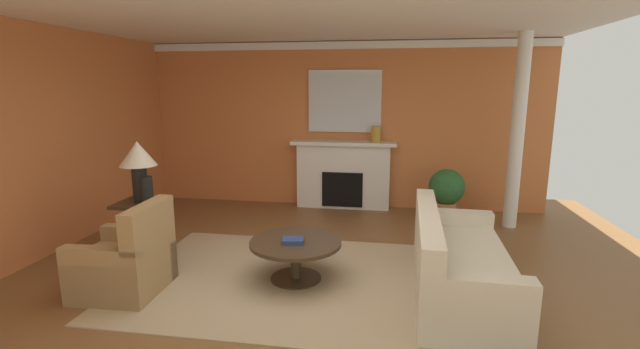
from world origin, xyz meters
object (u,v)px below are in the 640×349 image
at_px(sofa, 457,267).
at_px(armchair_near_window, 126,264).
at_px(vase_on_side_table, 146,191).
at_px(coffee_table, 296,251).
at_px(mantel_mirror, 345,101).
at_px(vase_mantel_right, 376,135).
at_px(fireplace, 343,177).
at_px(side_table, 144,225).
at_px(table_lamp, 138,160).
at_px(potted_plant, 446,190).

xyz_separation_m(sofa, armchair_near_window, (-3.35, -0.49, 0.01)).
bearing_deg(vase_on_side_table, coffee_table, -8.40).
bearing_deg(coffee_table, mantel_mirror, 86.48).
relative_size(sofa, coffee_table, 2.13).
bearing_deg(vase_mantel_right, vase_on_side_table, -134.37).
bearing_deg(mantel_mirror, fireplace, -90.00).
bearing_deg(fireplace, side_table, -130.41).
height_order(fireplace, side_table, fireplace).
bearing_deg(mantel_mirror, coffee_table, -93.52).
height_order(sofa, table_lamp, table_lamp).
bearing_deg(sofa, armchair_near_window, -171.72).
bearing_deg(side_table, table_lamp, -14.04).
xyz_separation_m(armchair_near_window, potted_plant, (3.54, 3.05, 0.19)).
relative_size(mantel_mirror, potted_plant, 1.50).
height_order(mantel_mirror, table_lamp, mantel_mirror).
bearing_deg(vase_mantel_right, table_lamp, -137.27).
bearing_deg(side_table, sofa, -7.09).
height_order(armchair_near_window, potted_plant, armchair_near_window).
bearing_deg(table_lamp, fireplace, 49.59).
height_order(coffee_table, vase_on_side_table, vase_on_side_table).
xyz_separation_m(fireplace, mantel_mirror, (0.00, 0.12, 1.29)).
relative_size(fireplace, mantel_mirror, 1.44).
relative_size(vase_mantel_right, vase_on_side_table, 0.77).
distance_m(vase_on_side_table, potted_plant, 4.38).
relative_size(fireplace, coffee_table, 1.80).
bearing_deg(sofa, vase_on_side_table, 174.51).
relative_size(vase_on_side_table, potted_plant, 0.41).
bearing_deg(side_table, fireplace, 49.59).
bearing_deg(mantel_mirror, armchair_near_window, -116.74).
relative_size(side_table, table_lamp, 0.93).
distance_m(side_table, table_lamp, 0.82).
bearing_deg(potted_plant, coffee_table, -126.96).
height_order(sofa, side_table, sofa).
bearing_deg(coffee_table, vase_mantel_right, 75.91).
relative_size(fireplace, vase_mantel_right, 6.79).
relative_size(sofa, side_table, 3.05).
distance_m(armchair_near_window, potted_plant, 4.68).
xyz_separation_m(fireplace, armchair_near_window, (-1.85, -3.56, -0.25)).
bearing_deg(armchair_near_window, mantel_mirror, 63.26).
xyz_separation_m(table_lamp, vase_mantel_right, (2.77, 2.56, 0.08)).
relative_size(fireplace, sofa, 0.84).
xyz_separation_m(side_table, vase_mantel_right, (2.77, 2.56, 0.90)).
bearing_deg(vase_on_side_table, sofa, -5.49).
bearing_deg(vase_on_side_table, vase_mantel_right, 45.63).
bearing_deg(fireplace, table_lamp, -130.41).
bearing_deg(mantel_mirror, potted_plant, -20.45).
bearing_deg(potted_plant, side_table, -151.74).
distance_m(sofa, potted_plant, 2.58).
relative_size(fireplace, table_lamp, 2.40).
bearing_deg(coffee_table, side_table, 168.91).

